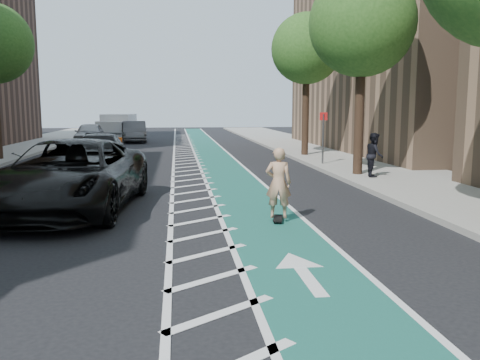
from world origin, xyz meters
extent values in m
plane|color=black|center=(0.00, 0.00, 0.00)|extent=(120.00, 120.00, 0.00)
cube|color=#165043|center=(3.00, 10.00, 0.01)|extent=(2.00, 90.00, 0.01)
cube|color=silver|center=(1.50, 10.00, 0.01)|extent=(1.40, 90.00, 0.01)
cube|color=gray|center=(9.50, 10.00, 0.07)|extent=(5.00, 90.00, 0.15)
cube|color=gray|center=(7.05, 10.00, 0.08)|extent=(0.12, 90.00, 0.16)
cylinder|color=#382619|center=(7.90, 8.00, 2.20)|extent=(0.36, 0.36, 4.40)
sphere|color=#224C19|center=(7.90, 8.00, 5.80)|extent=(4.20, 4.20, 4.20)
cylinder|color=#382619|center=(7.90, 16.00, 2.20)|extent=(0.36, 0.36, 4.40)
sphere|color=#224C19|center=(7.90, 16.00, 5.80)|extent=(4.20, 4.20, 4.20)
cylinder|color=#4C4C4C|center=(7.60, 12.00, 1.20)|extent=(0.08, 0.08, 2.40)
cube|color=red|center=(7.60, 12.00, 2.30)|extent=(0.35, 0.02, 0.35)
cube|color=black|center=(3.33, 1.09, 0.09)|extent=(0.38, 0.78, 0.03)
cylinder|color=black|center=(3.31, 1.35, 0.03)|extent=(0.04, 0.06, 0.06)
cylinder|color=black|center=(3.46, 1.31, 0.03)|extent=(0.04, 0.06, 0.06)
cylinder|color=black|center=(3.20, 0.86, 0.03)|extent=(0.04, 0.06, 0.06)
cylinder|color=black|center=(3.35, 0.83, 0.03)|extent=(0.04, 0.06, 0.06)
imported|color=tan|center=(3.33, 1.09, 0.94)|extent=(0.69, 0.53, 1.67)
imported|color=black|center=(-1.79, 3.02, 0.93)|extent=(3.76, 7.00, 1.87)
imported|color=black|center=(-2.40, 12.17, 0.77)|extent=(2.31, 5.37, 1.54)
imported|color=#A6A8AC|center=(-5.29, 27.39, 0.81)|extent=(2.17, 4.86, 1.62)
imported|color=#545559|center=(-2.32, 30.23, 0.82)|extent=(2.19, 5.12, 1.64)
imported|color=black|center=(8.22, 7.42, 0.96)|extent=(0.80, 0.92, 1.63)
cube|color=white|center=(-3.93, 34.27, 1.07)|extent=(2.79, 3.70, 2.14)
cube|color=white|center=(-4.28, 31.73, 0.80)|extent=(2.35, 1.98, 1.60)
cylinder|color=black|center=(-5.29, 31.44, 0.37)|extent=(0.37, 0.78, 0.75)
cylinder|color=black|center=(-3.38, 31.18, 0.37)|extent=(0.37, 0.78, 0.75)
cylinder|color=black|center=(-4.77, 35.25, 0.37)|extent=(0.37, 0.78, 0.75)
cylinder|color=black|center=(-2.86, 34.99, 0.37)|extent=(0.37, 0.78, 0.75)
cylinder|color=#F0510C|center=(-3.50, 7.42, 0.41)|extent=(0.48, 0.48, 0.83)
cylinder|color=silver|center=(-3.50, 7.42, 0.28)|extent=(0.49, 0.49, 0.11)
cylinder|color=silver|center=(-3.50, 7.42, 0.53)|extent=(0.49, 0.49, 0.11)
cylinder|color=black|center=(-3.50, 7.42, 0.02)|extent=(0.61, 0.61, 0.04)
cylinder|color=orange|center=(-1.80, 10.52, 0.45)|extent=(0.51, 0.51, 0.89)
cylinder|color=silver|center=(-1.80, 10.52, 0.30)|extent=(0.52, 0.52, 0.12)
cylinder|color=silver|center=(-1.80, 10.52, 0.57)|extent=(0.52, 0.52, 0.12)
cylinder|color=black|center=(-1.80, 10.52, 0.02)|extent=(0.65, 0.65, 0.04)
cylinder|color=#E5580C|center=(-2.40, 18.93, 0.51)|extent=(0.59, 0.59, 1.01)
cylinder|color=silver|center=(-2.40, 18.93, 0.34)|extent=(0.60, 0.60, 0.14)
cylinder|color=silver|center=(-2.40, 18.93, 0.65)|extent=(0.60, 0.60, 0.14)
cylinder|color=black|center=(-2.40, 18.93, 0.02)|extent=(0.74, 0.74, 0.05)
camera|label=1|loc=(0.97, -10.52, 2.69)|focal=38.00mm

